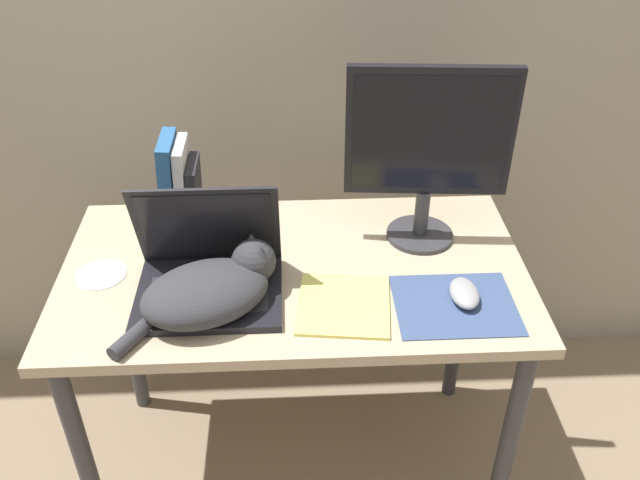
# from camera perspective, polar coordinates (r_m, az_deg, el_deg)

# --- Properties ---
(desk) EXTENTS (1.11, 0.62, 0.74)m
(desk) POSITION_cam_1_polar(r_m,az_deg,el_deg) (1.69, -2.30, -4.92)
(desk) COLOR tan
(desk) RESTS_ON ground_plane
(laptop) EXTENTS (0.33, 0.26, 0.26)m
(laptop) POSITION_cam_1_polar(r_m,az_deg,el_deg) (1.55, -9.51, -2.75)
(laptop) COLOR black
(laptop) RESTS_ON desk
(cat) EXTENTS (0.36, 0.30, 0.13)m
(cat) POSITION_cam_1_polar(r_m,az_deg,el_deg) (1.49, -9.26, -4.08)
(cat) COLOR #333338
(cat) RESTS_ON desk
(external_monitor) EXTENTS (0.39, 0.17, 0.45)m
(external_monitor) POSITION_cam_1_polar(r_m,az_deg,el_deg) (1.62, 8.99, 7.72)
(external_monitor) COLOR #333338
(external_monitor) RESTS_ON desk
(mousepad) EXTENTS (0.27, 0.22, 0.00)m
(mousepad) POSITION_cam_1_polar(r_m,az_deg,el_deg) (1.54, 11.15, -5.38)
(mousepad) COLOR #384C75
(mousepad) RESTS_ON desk
(computer_mouse) EXTENTS (0.06, 0.11, 0.03)m
(computer_mouse) POSITION_cam_1_polar(r_m,az_deg,el_deg) (1.55, 11.92, -4.41)
(computer_mouse) COLOR #99999E
(computer_mouse) RESTS_ON mousepad
(book_row) EXTENTS (0.10, 0.14, 0.26)m
(book_row) POSITION_cam_1_polar(r_m,az_deg,el_deg) (1.74, -11.90, 4.29)
(book_row) COLOR #285B93
(book_row) RESTS_ON desk
(notepad) EXTENTS (0.23, 0.23, 0.01)m
(notepad) POSITION_cam_1_polar(r_m,az_deg,el_deg) (1.51, 1.86, -5.50)
(notepad) COLOR #E5DB6B
(notepad) RESTS_ON desk
(webcam) EXTENTS (0.05, 0.05, 0.08)m
(webcam) POSITION_cam_1_polar(r_m,az_deg,el_deg) (1.79, -5.73, 3.31)
(webcam) COLOR #232328
(webcam) RESTS_ON desk
(cd_disc) EXTENTS (0.12, 0.12, 0.00)m
(cd_disc) POSITION_cam_1_polar(r_m,az_deg,el_deg) (1.69, -18.10, -2.78)
(cd_disc) COLOR silver
(cd_disc) RESTS_ON desk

